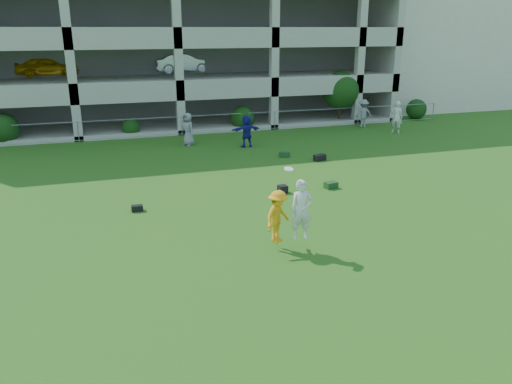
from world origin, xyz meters
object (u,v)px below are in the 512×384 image
object	(u,v)px
bystander_c	(188,129)
parking_garage	(158,31)
bystander_d	(247,131)
bystander_e	(397,117)
bystander_f	(363,114)
frisbee_contest	(286,214)
crate_d	(283,189)
stucco_building	(423,43)

from	to	relation	value
bystander_c	parking_garage	xyz separation A→B (m)	(0.13, 11.49, 5.11)
bystander_d	bystander_e	world-z (taller)	bystander_e
bystander_f	frisbee_contest	world-z (taller)	frisbee_contest
bystander_e	crate_d	distance (m)	14.19
stucco_building	bystander_e	size ratio (longest dim) A/B	8.01
crate_d	frisbee_contest	bearing A→B (deg)	-109.79
bystander_e	crate_d	size ratio (longest dim) A/B	5.70
bystander_d	parking_garage	size ratio (longest dim) A/B	0.06
bystander_e	stucco_building	bearing A→B (deg)	-86.37
stucco_building	crate_d	xyz separation A→B (m)	(-21.09, -21.35, -4.85)
bystander_c	bystander_f	size ratio (longest dim) A/B	0.98
bystander_f	parking_garage	size ratio (longest dim) A/B	0.06
bystander_d	bystander_e	size ratio (longest dim) A/B	0.89
bystander_d	frisbee_contest	world-z (taller)	frisbee_contest
bystander_d	crate_d	distance (m)	8.25
bystander_e	bystander_f	size ratio (longest dim) A/B	1.08
frisbee_contest	bystander_f	bearing A→B (deg)	54.41
parking_garage	stucco_building	bearing A→B (deg)	0.75
stucco_building	bystander_e	xyz separation A→B (m)	(-10.17, -12.33, -4.00)
bystander_c	stucco_building	bearing A→B (deg)	86.17
stucco_building	crate_d	size ratio (longest dim) A/B	45.71
stucco_building	bystander_c	size ratio (longest dim) A/B	8.82
bystander_e	frisbee_contest	world-z (taller)	frisbee_contest
bystander_d	frisbee_contest	bearing A→B (deg)	72.15
stucco_building	parking_garage	bearing A→B (deg)	-179.25
stucco_building	parking_garage	size ratio (longest dim) A/B	0.53
crate_d	bystander_c	bearing A→B (deg)	102.11
parking_garage	bystander_f	bearing A→B (deg)	-40.16
crate_d	frisbee_contest	world-z (taller)	frisbee_contest
bystander_f	crate_d	bearing A→B (deg)	61.51
bystander_e	crate_d	bearing A→B (deg)	82.73
bystander_f	crate_d	xyz separation A→B (m)	(-9.79, -11.17, -0.78)
bystander_f	bystander_e	bearing A→B (deg)	130.45
bystander_c	bystander_d	bearing A→B (deg)	34.05
bystander_c	frisbee_contest	xyz separation A→B (m)	(0.23, -14.64, 0.21)
bystander_e	bystander_f	distance (m)	2.42
bystander_f	frisbee_contest	distance (m)	19.97
bystander_c	bystander_f	world-z (taller)	bystander_f
stucco_building	crate_d	bearing A→B (deg)	-134.64
frisbee_contest	parking_garage	distance (m)	26.58
bystander_d	parking_garage	bearing A→B (deg)	-83.50
stucco_building	bystander_f	size ratio (longest dim) A/B	8.63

